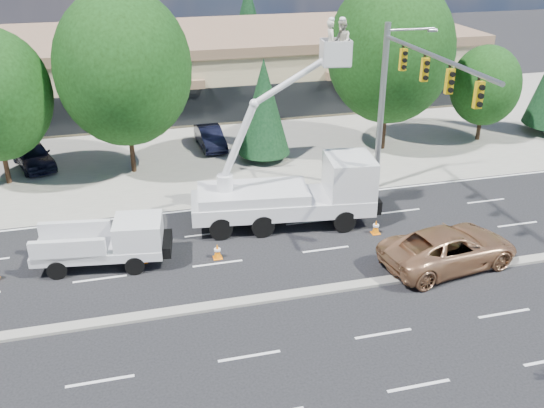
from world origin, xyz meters
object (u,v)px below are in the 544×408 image
object	(u,v)px
utility_pickup	(109,247)
bucket_truck	(298,184)
signal_mast	(402,91)
minivan	(449,248)

from	to	relation	value
utility_pickup	bucket_truck	world-z (taller)	bucket_truck
signal_mast	bucket_truck	size ratio (longest dim) A/B	1.03
utility_pickup	bucket_truck	size ratio (longest dim) A/B	0.58
signal_mast	bucket_truck	bearing A→B (deg)	-170.31
utility_pickup	minivan	distance (m)	14.70
signal_mast	minivan	world-z (taller)	signal_mast
signal_mast	minivan	size ratio (longest dim) A/B	1.66
signal_mast	minivan	distance (m)	8.29
utility_pickup	bucket_truck	distance (m)	9.31
signal_mast	utility_pickup	size ratio (longest dim) A/B	1.78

